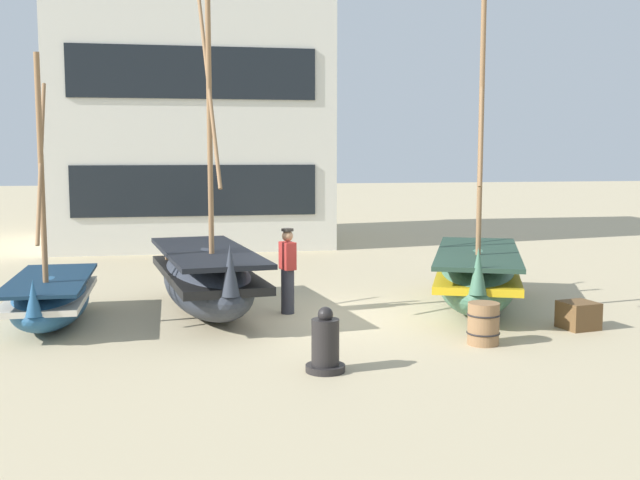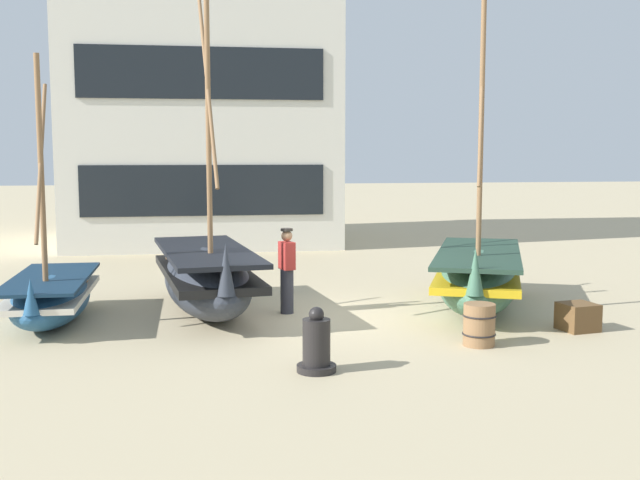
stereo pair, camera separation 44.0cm
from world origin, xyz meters
TOP-DOWN VIEW (x-y plane):
  - ground_plane at (0.00, 0.00)m, footprint 120.00×120.00m
  - fishing_boat_near_left at (-2.28, 0.88)m, footprint 2.24×5.01m
  - fishing_boat_centre_large at (3.16, 0.45)m, footprint 3.29×5.12m
  - fishing_boat_far_right at (-5.16, 0.47)m, footprint 1.40×3.75m
  - fisherman_by_hull at (-0.72, 0.61)m, footprint 0.32×0.41m
  - capstan_winch at (-0.75, -3.48)m, footprint 0.58×0.58m
  - wooden_barrel at (2.12, -2.40)m, footprint 0.56×0.56m
  - cargo_crate at (4.25, -1.64)m, footprint 0.69×0.69m
  - harbor_building_main at (-2.25, 13.35)m, footprint 9.26×7.19m

SIDE VIEW (x-z plane):
  - ground_plane at x=0.00m, z-range 0.00..0.00m
  - cargo_crate at x=4.25m, z-range 0.00..0.49m
  - wooden_barrel at x=2.12m, z-range 0.00..0.70m
  - capstan_winch at x=-0.75m, z-range -0.10..0.86m
  - fishing_boat_far_right at x=-5.16m, z-range -1.95..2.94m
  - fishing_boat_centre_large at x=3.16m, z-range -2.57..3.89m
  - fishing_boat_near_left at x=-2.28m, z-range -2.37..3.80m
  - fisherman_by_hull at x=-0.72m, z-range -0.01..1.68m
  - harbor_building_main at x=-2.25m, z-range 0.01..11.05m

